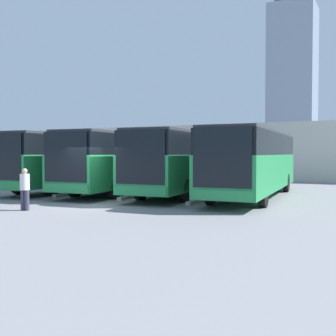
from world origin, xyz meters
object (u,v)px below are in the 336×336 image
at_px(bus_0, 254,161).
at_px(bus_2, 129,160).
at_px(bus_3, 77,159).
at_px(bus_1, 189,160).
at_px(pedestrian, 25,188).

distance_m(bus_0, bus_2, 7.35).
bearing_deg(bus_3, bus_1, -179.83).
xyz_separation_m(bus_1, bus_2, (3.68, 0.34, 0.00)).
bearing_deg(bus_0, bus_1, -7.99).
xyz_separation_m(bus_2, pedestrian, (-0.64, 8.70, -0.97)).
bearing_deg(bus_3, bus_0, 177.45).
bearing_deg(bus_1, bus_2, 1.06).
bearing_deg(pedestrian, bus_3, -63.10).
bearing_deg(pedestrian, bus_2, -85.88).
distance_m(bus_0, bus_3, 11.03).
distance_m(bus_2, bus_3, 3.68).
bearing_deg(bus_2, bus_3, -0.72).
height_order(bus_0, pedestrian, bus_0).
bearing_deg(bus_1, pedestrian, 67.15).
relative_size(bus_3, pedestrian, 7.55).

